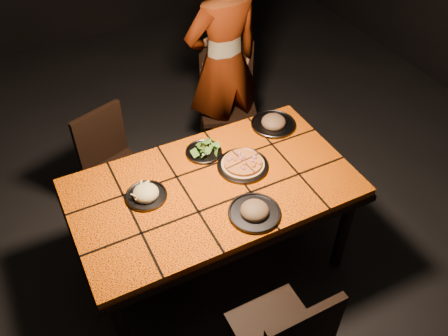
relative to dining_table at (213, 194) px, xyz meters
name	(u,v)px	position (x,y,z in m)	size (l,w,h in m)	color
room_shell	(210,69)	(0.00, 0.00, 0.83)	(6.04, 7.04, 3.08)	black
dining_table	(213,194)	(0.00, 0.00, 0.00)	(1.62, 0.92, 0.75)	#FF6708
chair_far_left	(112,159)	(-0.40, 0.79, -0.20)	(0.47, 0.47, 0.83)	black
chair_far_right	(227,94)	(0.64, 1.05, -0.14)	(0.54, 0.54, 0.92)	black
diner	(223,63)	(0.58, 1.01, 0.17)	(0.61, 0.40, 1.68)	brown
plate_pizza	(243,165)	(0.22, 0.05, 0.10)	(0.30, 0.30, 0.04)	#36363B
plate_pasta	(146,194)	(-0.37, 0.08, 0.10)	(0.23, 0.23, 0.08)	#36363B
plate_salad	(204,150)	(0.07, 0.27, 0.10)	(0.22, 0.22, 0.07)	#36363B
plate_mushroom_a	(255,211)	(0.10, -0.30, 0.10)	(0.28, 0.28, 0.09)	#36363B
plate_mushroom_b	(274,122)	(0.59, 0.31, 0.10)	(0.29, 0.29, 0.10)	#36363B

